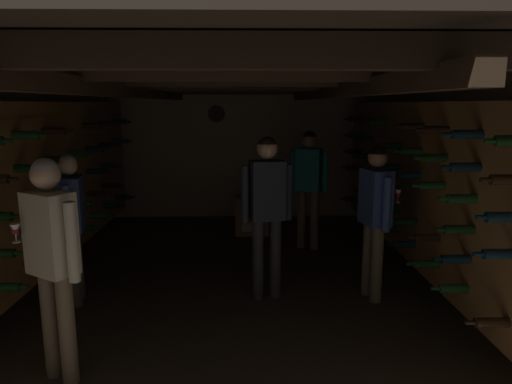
# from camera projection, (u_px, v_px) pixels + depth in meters

# --- Properties ---
(ground_plane) EXTENTS (8.40, 8.40, 0.00)m
(ground_plane) POSITION_uv_depth(u_px,v_px,m) (236.00, 284.00, 5.23)
(ground_plane) COLOR #473D33
(room_shell) EXTENTS (4.72, 6.52, 2.41)m
(room_shell) POSITION_uv_depth(u_px,v_px,m) (235.00, 157.00, 5.22)
(room_shell) COLOR beige
(room_shell) RESTS_ON ground_plane
(wine_crate_stack) EXTENTS (0.52, 0.35, 0.60)m
(wine_crate_stack) POSITION_uv_depth(u_px,v_px,m) (252.00, 215.00, 7.18)
(wine_crate_stack) COLOR olive
(wine_crate_stack) RESTS_ON ground_plane
(display_bottle) EXTENTS (0.08, 0.08, 0.35)m
(display_bottle) POSITION_uv_depth(u_px,v_px,m) (260.00, 189.00, 7.07)
(display_bottle) COLOR #0F2838
(display_bottle) RESTS_ON wine_crate_stack
(person_host_center) EXTENTS (0.53, 0.29, 1.71)m
(person_host_center) POSITION_uv_depth(u_px,v_px,m) (267.00, 202.00, 4.67)
(person_host_center) COLOR #2D2D33
(person_host_center) RESTS_ON ground_plane
(person_guest_mid_left) EXTENTS (0.38, 0.53, 1.54)m
(person_guest_mid_left) POSITION_uv_depth(u_px,v_px,m) (72.00, 216.00, 4.59)
(person_guest_mid_left) COLOR #4C473D
(person_guest_mid_left) RESTS_ON ground_plane
(person_guest_far_right) EXTENTS (0.50, 0.34, 1.66)m
(person_guest_far_right) POSITION_uv_depth(u_px,v_px,m) (309.00, 178.00, 6.35)
(person_guest_far_right) COLOR brown
(person_guest_far_right) RESTS_ON ground_plane
(person_guest_near_left) EXTENTS (0.47, 0.37, 1.67)m
(person_guest_near_left) POSITION_uv_depth(u_px,v_px,m) (52.00, 250.00, 3.24)
(person_guest_near_left) COLOR brown
(person_guest_near_left) RESTS_ON ground_plane
(person_guest_mid_right) EXTENTS (0.38, 0.53, 1.61)m
(person_guest_mid_right) POSITION_uv_depth(u_px,v_px,m) (375.00, 209.00, 4.68)
(person_guest_mid_right) COLOR brown
(person_guest_mid_right) RESTS_ON ground_plane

